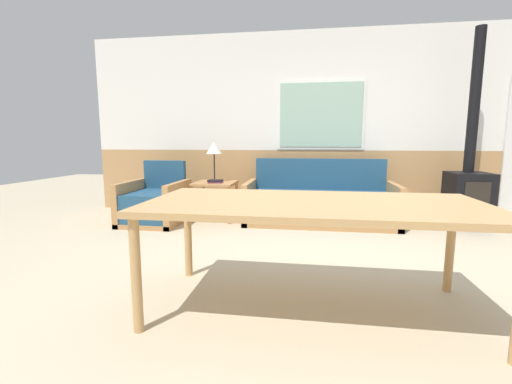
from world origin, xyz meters
TOP-DOWN VIEW (x-y plane):
  - ground_plane at (0.00, 0.00)m, footprint 16.00×16.00m
  - wall_back at (-0.00, 2.63)m, footprint 7.20×0.09m
  - couch at (-0.05, 2.04)m, footprint 2.01×0.86m
  - armchair at (-2.28, 1.71)m, footprint 0.76×0.86m
  - side_table at (-1.51, 2.03)m, footprint 0.57×0.57m
  - table_lamp at (-1.55, 2.13)m, footprint 0.23×0.23m
  - book_stack at (-1.48, 1.93)m, footprint 0.20×0.17m
  - dining_table at (-0.18, -0.46)m, footprint 2.13×0.98m
  - wood_stove at (1.82, 2.06)m, footprint 0.48×0.49m

SIDE VIEW (x-z plane):
  - ground_plane at x=0.00m, z-range 0.00..0.00m
  - couch at x=-0.05m, z-range -0.17..0.69m
  - armchair at x=-2.28m, z-range -0.16..0.67m
  - side_table at x=-1.51m, z-range 0.19..0.72m
  - book_stack at x=-1.48m, z-range 0.54..0.58m
  - wood_stove at x=1.82m, z-range -0.64..1.85m
  - dining_table at x=-0.18m, z-range 0.30..1.03m
  - table_lamp at x=-1.55m, z-range 0.71..1.28m
  - wall_back at x=0.00m, z-range 0.00..2.70m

